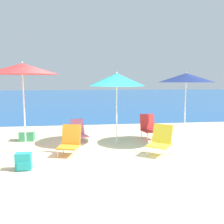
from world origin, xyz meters
The scene contains 11 objects.
ground_plane centered at (0.00, 0.00, 0.00)m, with size 60.00×60.00×0.00m, color beige.
sea_water centered at (0.00, 24.83, 0.00)m, with size 60.00×40.00×0.01m.
beach_umbrella_navy centered at (2.89, 1.17, 1.95)m, with size 1.59×1.59×2.12m.
beach_umbrella_red centered at (-1.55, 0.94, 2.17)m, with size 1.79×1.79×2.35m.
beach_umbrella_teal centered at (0.94, 1.52, 1.90)m, with size 1.64×1.64×2.12m.
beach_chair_red centered at (2.09, 2.07, 0.40)m, with size 0.59×0.64×0.79m.
beach_chair_orange centered at (-0.39, 0.62, 0.36)m, with size 0.64×0.70×0.75m.
beach_chair_pink centered at (-0.16, 2.03, 0.31)m, with size 0.58×0.69×0.67m.
beach_chair_yellow centered at (1.89, 0.31, 0.38)m, with size 0.77×0.78×0.75m.
backpack_teal centered at (-1.33, -0.37, 0.18)m, with size 0.33×0.23×0.37m.
cooler_box centered at (-1.78, 2.30, 0.19)m, with size 0.45×0.35×0.38m.
Camera 1 is at (-0.16, -5.65, 1.87)m, focal length 40.00 mm.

